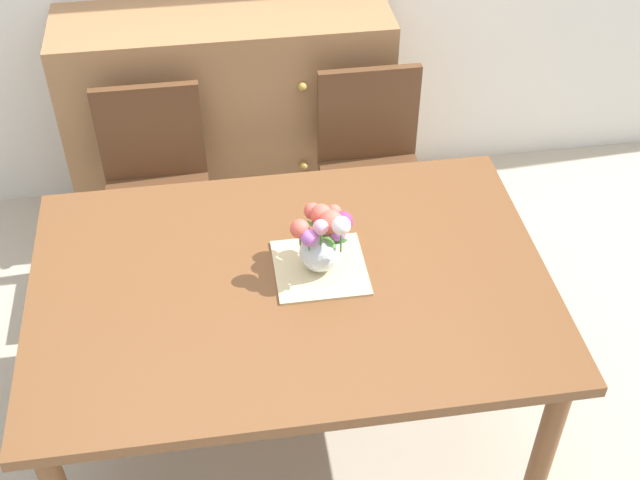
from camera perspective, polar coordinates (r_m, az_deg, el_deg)
ground_plane at (r=3.17m, az=-1.70°, el=-12.65°), size 12.00×12.00×0.00m
dining_table at (r=2.65m, az=-1.99°, el=-4.05°), size 1.61×1.09×0.76m
chair_left at (r=3.42m, az=-11.18°, el=3.91°), size 0.42×0.42×0.90m
chair_right at (r=3.47m, az=3.56°, el=5.31°), size 0.42×0.42×0.90m
dresser at (r=3.79m, az=-6.19°, el=8.23°), size 1.40×0.47×1.00m
placemat at (r=2.62m, az=0.00°, el=-1.90°), size 0.29×0.29×0.01m
flower_vase at (r=2.54m, az=0.18°, el=0.16°), size 0.20×0.20×0.24m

